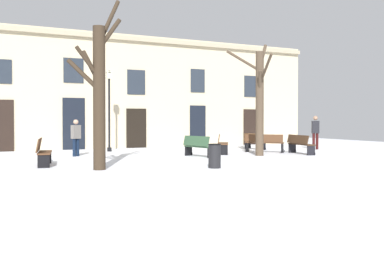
{
  "coord_description": "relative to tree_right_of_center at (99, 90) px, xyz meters",
  "views": [
    {
      "loc": [
        -7.43,
        -14.25,
        1.57
      ],
      "look_at": [
        0.0,
        1.76,
        1.24
      ],
      "focal_mm": 39.56,
      "sensor_mm": 36.0,
      "label": 1
    }
  ],
  "objects": [
    {
      "name": "tree_center",
      "position": [
        7.57,
        2.26,
        0.01
      ],
      "size": [
        1.85,
        2.47,
        5.0
      ],
      "color": "#4C3D2D",
      "rests_on": "ground"
    },
    {
      "name": "litter_bin",
      "position": [
        3.54,
        -1.14,
        -2.11
      ],
      "size": [
        0.44,
        0.44,
        0.79
      ],
      "color": "black",
      "rests_on": "ground"
    },
    {
      "name": "tree_right_of_center",
      "position": [
        0.0,
        0.0,
        0.0
      ],
      "size": [
        1.8,
        0.97,
        5.56
      ],
      "color": "#382B1E",
      "rests_on": "ground"
    },
    {
      "name": "bench_facing_shops",
      "position": [
        9.83,
        2.26,
        -2.04
      ],
      "size": [
        0.73,
        1.85,
        0.89
      ],
      "rotation": [
        0.0,
        0.0,
        1.42
      ],
      "color": "#3D2819",
      "rests_on": "ground"
    },
    {
      "name": "bench_by_litter_bin",
      "position": [
        4.89,
        2.88,
        -2.05
      ],
      "size": [
        0.85,
        1.7,
        0.9
      ],
      "rotation": [
        0.0,
        0.0,
        1.82
      ],
      "color": "#2D4C33",
      "rests_on": "ground"
    },
    {
      "name": "person_crossing_plaza",
      "position": [
        0.18,
        5.33,
        -1.63
      ],
      "size": [
        0.44,
        0.37,
        1.6
      ],
      "rotation": [
        0.0,
        0.0,
        0.48
      ],
      "color": "black",
      "rests_on": "ground"
    },
    {
      "name": "building_facade",
      "position": [
        4.45,
        9.87,
        0.73
      ],
      "size": [
        22.42,
        0.6,
        6.39
      ],
      "color": "beige",
      "rests_on": "ground"
    },
    {
      "name": "ground_plane",
      "position": [
        4.48,
        0.88,
        -2.51
      ],
      "size": [
        35.88,
        35.88,
        0.0
      ],
      "primitive_type": "plane",
      "color": "white"
    },
    {
      "name": "person_strolling",
      "position": [
        12.57,
        4.36,
        -1.5
      ],
      "size": [
        0.44,
        0.39,
        1.8
      ],
      "rotation": [
        0.0,
        0.0,
        5.72
      ],
      "color": "#350F0F",
      "rests_on": "ground"
    },
    {
      "name": "bench_near_center_tree",
      "position": [
        9.64,
        5.84,
        -2.07
      ],
      "size": [
        0.44,
        1.61,
        0.86
      ],
      "rotation": [
        0.0,
        0.0,
        1.57
      ],
      "color": "brown",
      "rests_on": "ground"
    },
    {
      "name": "bench_far_corner",
      "position": [
        8.84,
        3.72,
        -2.04
      ],
      "size": [
        1.62,
        1.65,
        0.89
      ],
      "rotation": [
        0.0,
        0.0,
        2.34
      ],
      "color": "#51331E",
      "rests_on": "ground"
    },
    {
      "name": "bench_back_to_back_left",
      "position": [
        -1.5,
        2.0,
        -2.03
      ],
      "size": [
        0.7,
        1.75,
        0.95
      ],
      "rotation": [
        0.0,
        0.0,
        1.42
      ],
      "color": "#51331E",
      "rests_on": "ground"
    },
    {
      "name": "streetlamp",
      "position": [
        2.19,
        7.56,
        -0.03
      ],
      "size": [
        0.3,
        0.3,
        4.07
      ],
      "color": "black",
      "rests_on": "ground"
    },
    {
      "name": "bench_near_lamp",
      "position": [
        6.59,
        3.87,
        -2.04
      ],
      "size": [
        1.17,
        1.59,
        0.9
      ],
      "rotation": [
        0.0,
        0.0,
        1.06
      ],
      "color": "#51331E",
      "rests_on": "ground"
    }
  ]
}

